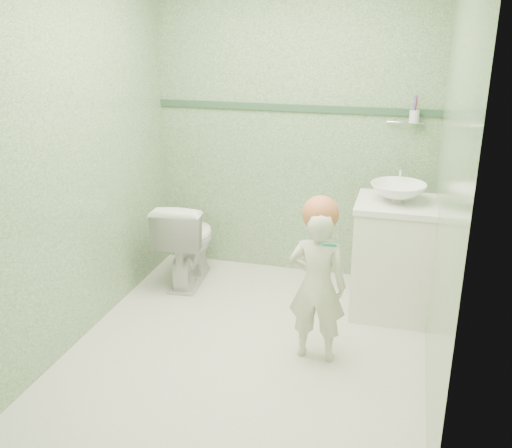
% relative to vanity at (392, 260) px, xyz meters
% --- Properties ---
extents(ground, '(2.50, 2.50, 0.00)m').
position_rel_vanity_xyz_m(ground, '(-0.84, -0.70, -0.40)').
color(ground, beige).
rests_on(ground, ground).
extents(room_shell, '(2.50, 2.54, 2.40)m').
position_rel_vanity_xyz_m(room_shell, '(-0.84, -0.70, 0.80)').
color(room_shell, '#688F65').
rests_on(room_shell, ground).
extents(trim_stripe, '(2.20, 0.02, 0.05)m').
position_rel_vanity_xyz_m(trim_stripe, '(-0.84, 0.54, 0.95)').
color(trim_stripe, '#30533B').
rests_on(trim_stripe, room_shell).
extents(vanity, '(0.52, 0.50, 0.80)m').
position_rel_vanity_xyz_m(vanity, '(0.00, 0.00, 0.00)').
color(vanity, white).
rests_on(vanity, ground).
extents(counter, '(0.54, 0.52, 0.04)m').
position_rel_vanity_xyz_m(counter, '(0.00, 0.00, 0.41)').
color(counter, white).
rests_on(counter, vanity).
extents(basin, '(0.37, 0.37, 0.13)m').
position_rel_vanity_xyz_m(basin, '(0.00, 0.00, 0.49)').
color(basin, white).
rests_on(basin, counter).
extents(faucet, '(0.03, 0.13, 0.18)m').
position_rel_vanity_xyz_m(faucet, '(0.00, 0.19, 0.57)').
color(faucet, silver).
rests_on(faucet, counter).
extents(cup_holder, '(0.26, 0.07, 0.21)m').
position_rel_vanity_xyz_m(cup_holder, '(0.05, 0.48, 0.93)').
color(cup_holder, silver).
rests_on(cup_holder, room_shell).
extents(toilet, '(0.44, 0.70, 0.68)m').
position_rel_vanity_xyz_m(toilet, '(-1.58, 0.10, -0.06)').
color(toilet, white).
rests_on(toilet, ground).
extents(toddler, '(0.36, 0.24, 0.97)m').
position_rel_vanity_xyz_m(toddler, '(-0.41, -0.72, 0.08)').
color(toddler, beige).
rests_on(toddler, ground).
extents(hair_cap, '(0.22, 0.22, 0.22)m').
position_rel_vanity_xyz_m(hair_cap, '(-0.41, -0.70, 0.53)').
color(hair_cap, '#BD653F').
rests_on(hair_cap, toddler).
extents(teal_toothbrush, '(0.11, 0.13, 0.08)m').
position_rel_vanity_xyz_m(teal_toothbrush, '(-0.34, -0.85, 0.41)').
color(teal_toothbrush, '#0F8776').
rests_on(teal_toothbrush, toddler).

